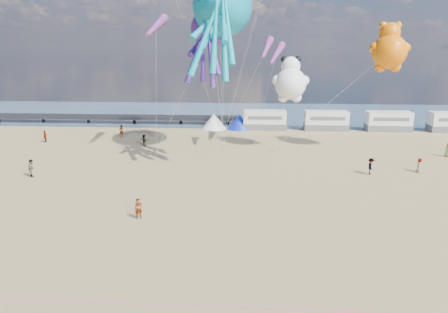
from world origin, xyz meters
TOP-DOWN VIEW (x-y plane):
  - ground at (0.00, 0.00)m, footprint 120.00×120.00m
  - water at (0.00, 55.00)m, footprint 120.00×120.00m
  - pier at (-28.00, 44.00)m, footprint 60.00×3.00m
  - motorhome_0 at (6.00, 40.00)m, footprint 6.60×2.50m
  - motorhome_1 at (15.50, 40.00)m, footprint 6.60×2.50m
  - motorhome_2 at (25.00, 40.00)m, footprint 6.60×2.50m
  - tent_white at (-2.00, 40.00)m, footprint 4.00×4.00m
  - tent_blue at (2.00, 40.00)m, footprint 4.00×4.00m
  - rope_line at (0.00, -5.00)m, footprint 34.00×0.03m
  - standing_person at (-4.63, 5.30)m, footprint 0.67×0.55m
  - beachgoer_0 at (21.18, 18.54)m, footprint 0.53×0.64m
  - beachgoer_1 at (-18.02, 14.69)m, footprint 0.96×1.02m
  - beachgoer_2 at (15.97, 17.47)m, footprint 0.77×0.93m
  - beachgoer_3 at (-24.13, 29.29)m, footprint 0.70×1.10m
  - beachgoer_4 at (-10.10, 28.01)m, footprint 0.93×0.83m
  - beachgoer_5 at (-14.73, 32.98)m, footprint 1.38×1.67m
  - beachgoer_6 at (27.06, 24.99)m, footprint 0.70×0.52m
  - sandbag_a at (-7.75, 24.68)m, footprint 0.50×0.35m
  - sandbag_b at (0.61, 26.97)m, footprint 0.50×0.35m
  - sandbag_c at (6.44, 25.89)m, footprint 0.50×0.35m
  - sandbag_d at (4.28, 30.48)m, footprint 0.50×0.35m
  - sandbag_e at (-0.01, 31.81)m, footprint 0.50×0.35m
  - kite_octopus_teal at (0.42, 24.54)m, footprint 7.48×12.39m
  - kite_octopus_purple at (-1.18, 26.69)m, footprint 4.23×9.61m
  - kite_panda at (8.50, 27.38)m, footprint 5.31×5.09m
  - kite_teddy_orange at (19.45, 26.11)m, footprint 5.66×5.46m
  - windsock_left at (-7.22, 25.08)m, footprint 1.89×6.31m
  - windsock_mid at (6.81, 29.19)m, footprint 2.71×5.25m
  - windsock_right at (5.40, 25.07)m, footprint 1.96×4.36m

SIDE VIEW (x-z plane):
  - ground at x=0.00m, z-range 0.00..0.00m
  - water at x=0.00m, z-range 0.02..0.02m
  - rope_line at x=0.00m, z-range 0.00..0.04m
  - sandbag_a at x=-7.75m, z-range 0.00..0.22m
  - sandbag_b at x=0.61m, z-range 0.00..0.22m
  - sandbag_c at x=6.44m, z-range 0.00..0.22m
  - sandbag_d at x=4.28m, z-range 0.00..0.22m
  - sandbag_e at x=-0.01m, z-range 0.00..0.22m
  - beachgoer_0 at x=21.18m, z-range 0.00..1.50m
  - beachgoer_4 at x=-10.10m, z-range 0.00..1.51m
  - standing_person at x=-4.63m, z-range 0.00..1.59m
  - beachgoer_3 at x=-24.13m, z-range 0.00..1.63m
  - beachgoer_2 at x=15.97m, z-range 0.00..1.71m
  - beachgoer_6 at x=27.06m, z-range 0.00..1.76m
  - beachgoer_1 at x=-18.02m, z-range 0.00..1.76m
  - beachgoer_5 at x=-14.73m, z-range 0.00..1.79m
  - pier at x=-28.00m, z-range 0.75..1.25m
  - tent_white at x=-2.00m, z-range 0.00..2.40m
  - tent_blue at x=2.00m, z-range 0.00..2.40m
  - motorhome_0 at x=6.00m, z-range 0.00..3.00m
  - motorhome_1 at x=15.50m, z-range 0.00..3.00m
  - motorhome_2 at x=25.00m, z-range 0.00..3.00m
  - kite_panda at x=8.50m, z-range 4.93..11.50m
  - windsock_mid at x=6.81m, z-range 9.08..14.30m
  - kite_teddy_orange at x=19.45m, z-range 8.68..15.34m
  - windsock_right at x=5.40m, z-range 10.28..14.55m
  - kite_octopus_purple at x=-1.18m, z-range 9.14..20.06m
  - windsock_left at x=-7.22m, z-range 11.70..17.92m
  - kite_octopus_teal at x=0.42m, z-range 10.21..23.42m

